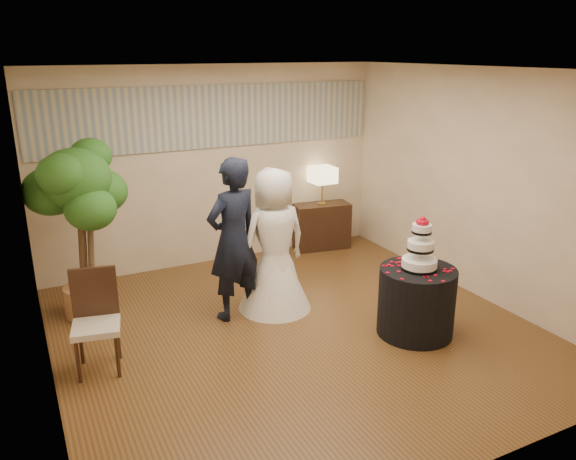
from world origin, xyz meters
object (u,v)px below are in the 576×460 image
cake_table (416,301)px  side_chair (96,324)px  console (322,226)px  ficus_tree (81,230)px  table_lamp (322,186)px  wedding_cake (421,243)px  groom (233,240)px  bride (274,240)px

cake_table → side_chair: 3.31m
console → ficus_tree: (-3.60, -0.79, 0.68)m
table_lamp → wedding_cake: bearing=-99.4°
wedding_cake → side_chair: bearing=166.5°
console → side_chair: side_chair is taller
groom → table_lamp: (2.08, 1.60, 0.06)m
wedding_cake → ficus_tree: bearing=146.1°
cake_table → wedding_cake: bearing=0.0°
groom → side_chair: 1.75m
bride → cake_table: bearing=125.0°
groom → ficus_tree: 1.73m
bride → console: bearing=-140.3°
cake_table → table_lamp: table_lamp is taller
cake_table → console: (0.48, 2.88, -0.02)m
table_lamp → ficus_tree: bearing=-167.7°
groom → table_lamp: bearing=-159.0°
side_chair → console: bearing=41.1°
bride → table_lamp: size_ratio=2.96×
cake_table → side_chair: side_chair is taller
wedding_cake → console: bearing=80.6°
groom → bride: size_ratio=1.10×
bride → side_chair: (-2.12, -0.50, -0.36)m
cake_table → wedding_cake: (0.00, 0.00, 0.67)m
bride → console: (1.58, 1.61, -0.50)m
groom → bride: bearing=162.0°
bride → side_chair: 2.20m
wedding_cake → groom: bearing=141.4°
groom → cake_table: size_ratio=2.29×
bride → console: size_ratio=2.02×
wedding_cake → side_chair: (-3.22, 0.77, -0.55)m
groom → side_chair: groom is taller
console → table_lamp: size_ratio=1.47×
cake_table → side_chair: (-3.22, 0.77, 0.12)m
table_lamp → ficus_tree: ficus_tree is taller
console → table_lamp: (0.00, 0.00, 0.65)m
console → side_chair: size_ratio=0.86×
groom → bride: (0.50, -0.01, -0.08)m
bride → ficus_tree: (-2.02, 0.83, 0.18)m
groom → cake_table: bearing=124.8°
bride → wedding_cake: (1.10, -1.27, 0.19)m
cake_table → console: bearing=80.6°
cake_table → table_lamp: bearing=80.6°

